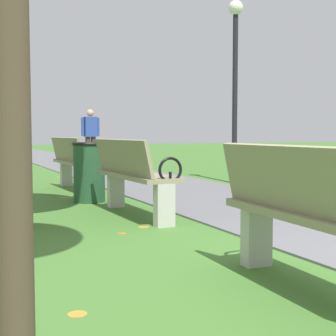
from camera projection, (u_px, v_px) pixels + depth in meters
paved_walkway at (45, 157)px, 19.87m from camera, size 2.30×44.00×0.02m
park_bench_1 at (318, 216)px, 2.84m from camera, size 0.53×1.62×0.90m
park_bench_2 at (133, 175)px, 5.68m from camera, size 0.51×1.61×0.90m
park_bench_3 at (75, 162)px, 8.27m from camera, size 0.55×1.62×0.90m
pedestrian_walking at (90, 135)px, 13.83m from camera, size 0.53×0.23×1.62m
trash_bin at (89, 172)px, 6.88m from camera, size 0.48×0.48×0.84m
lamp_post at (235, 63)px, 9.33m from camera, size 0.28×0.28×3.48m
scattered_leaves at (86, 201)px, 6.97m from camera, size 4.21×10.12×0.02m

